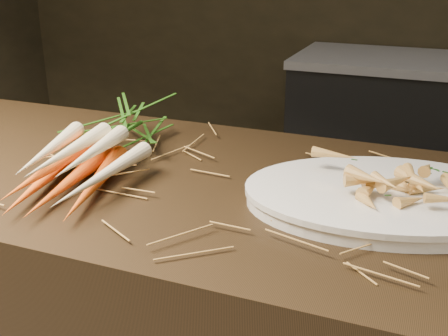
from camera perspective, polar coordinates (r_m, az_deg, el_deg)
The scene contains 4 objects.
straw_bedding at distance 1.03m, azimuth 14.51°, elevation -3.22°, with size 1.40×0.60×0.02m, color #A37334, non-canonical shape.
root_veg_bunch at distance 1.21m, azimuth -12.01°, elevation 2.94°, with size 0.27×0.59×0.11m.
serving_platter at distance 1.03m, azimuth 16.28°, elevation -3.09°, with size 0.50×0.33×0.03m, color white, non-canonical shape.
roasted_veg_heap at distance 1.01m, azimuth 16.52°, elevation -0.99°, with size 0.24×0.18×0.06m, color #C68338, non-canonical shape.
Camera 1 is at (0.10, -0.63, 1.33)m, focal length 45.00 mm.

